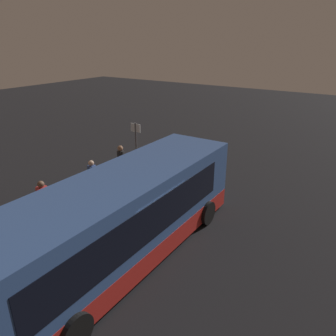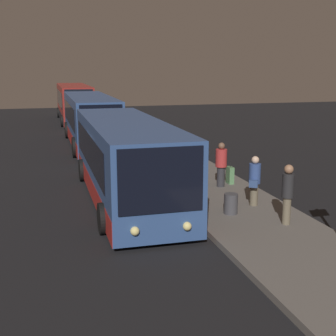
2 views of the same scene
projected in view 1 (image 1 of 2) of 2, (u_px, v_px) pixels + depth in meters
ground at (134, 251)px, 11.16m from camera, size 80.00×80.00×0.00m
platform at (67, 221)px, 12.86m from camera, size 20.00×3.54×0.17m
bus_lead at (120, 221)px, 10.28m from camera, size 10.35×2.87×2.87m
passenger_boarding at (121, 161)px, 15.97m from camera, size 0.46×0.46×1.80m
passenger_waiting at (93, 177)px, 14.40m from camera, size 0.65×0.58×1.68m
passenger_with_bags at (43, 201)px, 12.25m from camera, size 0.68×0.53×1.73m
suitcase at (29, 214)px, 12.48m from camera, size 0.41×0.20×0.91m
sign_post at (136, 139)px, 17.68m from camera, size 0.10×0.62×2.42m
trash_bin at (122, 190)px, 14.54m from camera, size 0.44×0.44×0.65m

